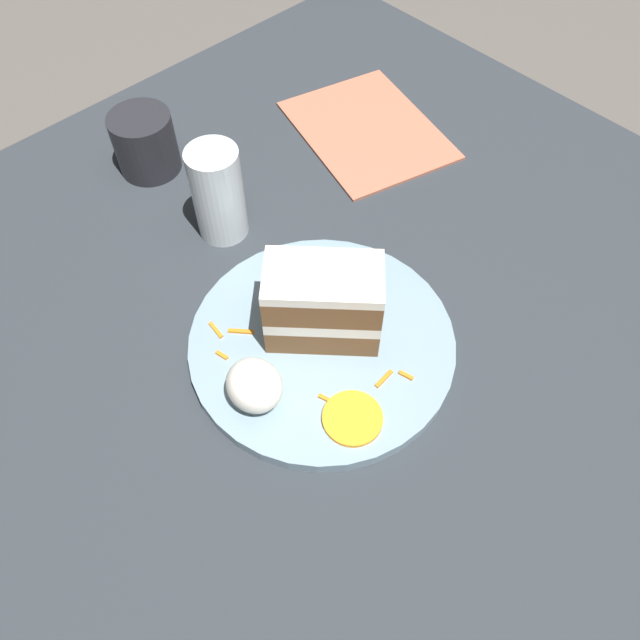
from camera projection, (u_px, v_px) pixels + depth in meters
ground_plane at (342, 342)px, 0.70m from camera, size 6.00×6.00×0.00m
dining_table at (342, 336)px, 0.69m from camera, size 1.06×1.06×0.02m
plate at (320, 342)px, 0.66m from camera, size 0.28×0.28×0.02m
cake_slice at (323, 303)px, 0.63m from camera, size 0.13×0.13×0.09m
cream_dollop at (254, 385)px, 0.60m from camera, size 0.06×0.05×0.05m
orange_garnish at (352, 418)px, 0.60m from camera, size 0.06×0.06×0.00m
carrot_shreds_scatter at (298, 334)px, 0.66m from camera, size 0.20×0.18×0.00m
drinking_glass at (221, 197)px, 0.73m from camera, size 0.06×0.06×0.12m
coffee_mug at (147, 140)px, 0.80m from camera, size 0.08×0.08×0.08m
menu_card at (367, 130)px, 0.87m from camera, size 0.26×0.23×0.00m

